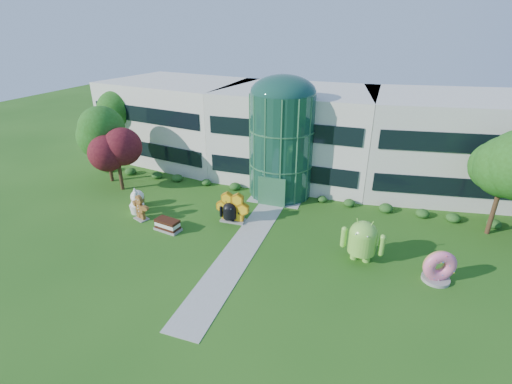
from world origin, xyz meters
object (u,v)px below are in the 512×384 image
(android_green, at_px, (363,238))
(gingerbread, at_px, (140,207))
(android_black, at_px, (230,211))
(donut, at_px, (439,266))

(android_green, height_order, gingerbread, android_green)
(android_green, distance_m, android_black, 11.20)
(android_black, bearing_deg, gingerbread, -173.44)
(android_black, xyz_separation_m, donut, (15.94, -2.78, 0.08))
(donut, distance_m, gingerbread, 23.44)
(android_green, relative_size, android_black, 1.67)
(donut, bearing_deg, android_green, 148.79)
(android_black, bearing_deg, android_green, -19.43)
(android_green, bearing_deg, donut, -3.19)
(android_black, bearing_deg, donut, -18.84)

